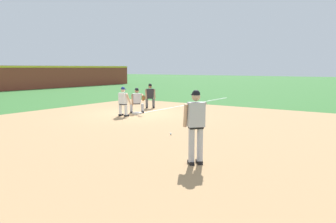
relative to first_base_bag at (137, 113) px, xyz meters
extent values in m
plane|color=#336B2D|center=(0.00, 0.00, -0.04)|extent=(160.00, 160.00, 0.00)
cube|color=tan|center=(-3.05, -3.46, -0.04)|extent=(18.00, 18.00, 0.01)
cube|color=white|center=(5.58, 0.00, -0.04)|extent=(11.16, 0.10, 0.00)
cube|color=white|center=(0.00, 0.00, 0.00)|extent=(0.38, 0.38, 0.09)
sphere|color=white|center=(-3.46, -4.41, -0.01)|extent=(0.07, 0.07, 0.07)
cube|color=black|center=(-6.15, -6.81, 0.00)|extent=(0.25, 0.27, 0.09)
cylinder|color=#B2B2B7|center=(-6.18, -6.84, 0.46)|extent=(0.15, 0.15, 0.84)
cube|color=black|center=(-5.99, -6.96, 0.00)|extent=(0.25, 0.27, 0.09)
cylinder|color=#B2B2B7|center=(-6.01, -6.99, 0.46)|extent=(0.15, 0.15, 0.84)
cube|color=black|center=(-6.10, -6.92, 0.90)|extent=(0.39, 0.37, 0.06)
cube|color=#B2B2B7|center=(-6.10, -6.92, 1.22)|extent=(0.46, 0.44, 0.60)
sphere|color=tan|center=(-6.08, -6.90, 1.65)|extent=(0.21, 0.21, 0.21)
sphere|color=black|center=(-6.08, -6.90, 1.72)|extent=(0.20, 0.20, 0.20)
cube|color=black|center=(-6.02, -6.83, 1.69)|extent=(0.20, 0.19, 0.02)
cylinder|color=tan|center=(-6.23, -6.69, 1.19)|extent=(0.19, 0.20, 0.59)
cylinder|color=tan|center=(-5.71, -6.86, 1.31)|extent=(0.42, 0.45, 0.41)
ellipsoid|color=brown|center=(-5.66, -6.80, 1.14)|extent=(0.35, 0.36, 0.34)
cube|color=black|center=(0.50, 0.04, 0.00)|extent=(0.26, 0.27, 0.09)
cylinder|color=#B2B2B7|center=(0.53, 0.07, 0.23)|extent=(0.15, 0.15, 0.40)
cube|color=black|center=(0.06, 0.44, 0.00)|extent=(0.26, 0.27, 0.09)
cylinder|color=#B2B2B7|center=(0.08, 0.47, 0.23)|extent=(0.15, 0.15, 0.40)
cube|color=black|center=(0.31, 0.27, 0.46)|extent=(0.39, 0.38, 0.06)
cube|color=#B2B2B7|center=(0.31, 0.27, 0.73)|extent=(0.46, 0.45, 0.52)
sphere|color=#9E7051|center=(0.29, 0.26, 1.12)|extent=(0.21, 0.21, 0.21)
sphere|color=black|center=(0.29, 0.26, 1.20)|extent=(0.20, 0.20, 0.20)
cube|color=black|center=(0.23, 0.19, 1.17)|extent=(0.20, 0.20, 0.02)
cylinder|color=#9E7051|center=(0.22, -0.20, 0.88)|extent=(0.46, 0.50, 0.24)
cylinder|color=#9E7051|center=(0.05, 0.37, 0.67)|extent=(0.22, 0.24, 0.58)
ellipsoid|color=brown|center=(0.07, -0.36, 0.80)|extent=(0.29, 0.30, 0.35)
cube|color=black|center=(-0.95, 0.26, 0.00)|extent=(0.27, 0.13, 0.09)
cylinder|color=white|center=(-0.99, 0.27, 0.28)|extent=(0.15, 0.15, 0.50)
cube|color=black|center=(-0.98, -0.14, 0.00)|extent=(0.27, 0.13, 0.09)
cylinder|color=white|center=(-1.02, -0.13, 0.28)|extent=(0.15, 0.15, 0.50)
cube|color=black|center=(-1.00, 0.07, 0.55)|extent=(0.22, 0.35, 0.06)
cube|color=white|center=(-1.00, 0.07, 0.85)|extent=(0.27, 0.42, 0.54)
sphere|color=#DBB28E|center=(-0.98, 0.07, 1.25)|extent=(0.21, 0.21, 0.21)
sphere|color=navy|center=(-0.98, 0.07, 1.32)|extent=(0.20, 0.20, 0.20)
cube|color=navy|center=(-0.90, 0.06, 1.29)|extent=(0.12, 0.18, 0.02)
cylinder|color=#DBB28E|center=(-0.84, 0.31, 0.81)|extent=(0.33, 0.11, 0.56)
cylinder|color=#DBB28E|center=(-0.88, -0.19, 0.81)|extent=(0.33, 0.11, 0.56)
cube|color=black|center=(2.46, 0.78, 0.00)|extent=(0.27, 0.26, 0.09)
cylinder|color=#515154|center=(2.49, 0.81, 0.28)|extent=(0.15, 0.15, 0.50)
cube|color=black|center=(2.19, 1.07, 0.00)|extent=(0.27, 0.26, 0.09)
cylinder|color=#515154|center=(2.22, 1.10, 0.28)|extent=(0.15, 0.15, 0.50)
cube|color=black|center=(2.36, 0.95, 0.55)|extent=(0.38, 0.39, 0.06)
cube|color=#232326|center=(2.36, 0.95, 0.85)|extent=(0.45, 0.46, 0.54)
sphere|color=#9E7051|center=(2.34, 0.94, 1.25)|extent=(0.21, 0.21, 0.21)
sphere|color=black|center=(2.34, 0.94, 1.32)|extent=(0.20, 0.20, 0.20)
cube|color=black|center=(2.28, 0.88, 1.29)|extent=(0.20, 0.20, 0.02)
cylinder|color=#9E7051|center=(2.42, 0.67, 0.81)|extent=(0.30, 0.29, 0.56)
cylinder|color=#9E7051|center=(2.08, 1.04, 0.81)|extent=(0.30, 0.29, 0.56)
camera|label=1|loc=(-13.01, -10.79, 2.35)|focal=35.00mm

